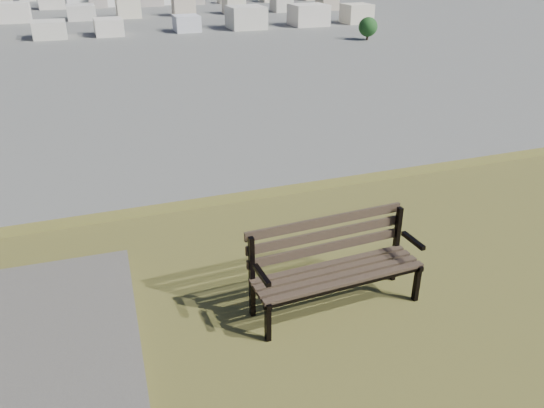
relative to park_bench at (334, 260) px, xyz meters
name	(u,v)px	position (x,y,z in m)	size (l,w,h in m)	color
park_bench	(334,260)	(0.00, 0.00, 0.00)	(1.81, 0.65, 0.93)	#3F3524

